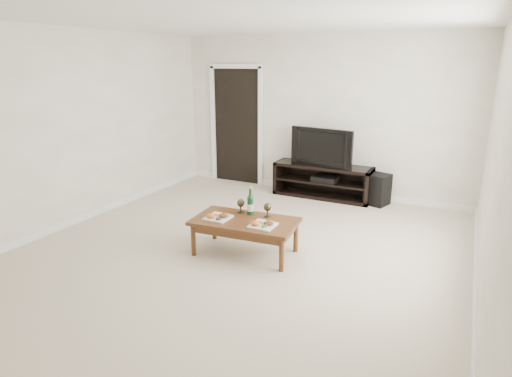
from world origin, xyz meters
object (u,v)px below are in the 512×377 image
object	(u,v)px
media_console	(322,181)
coffee_table	(245,237)
subwoofer	(377,189)
television	(324,146)

from	to	relation	value
media_console	coffee_table	distance (m)	2.51
subwoofer	coffee_table	world-z (taller)	subwoofer
television	subwoofer	world-z (taller)	television
subwoofer	coffee_table	bearing A→B (deg)	-93.52
media_console	coffee_table	size ratio (longest dim) A/B	1.35
television	media_console	bearing A→B (deg)	8.36
media_console	television	xyz separation A→B (m)	(-0.00, 0.00, 0.58)
media_console	television	world-z (taller)	television
television	subwoofer	xyz separation A→B (m)	(0.89, 0.02, -0.61)
coffee_table	television	bearing A→B (deg)	87.37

